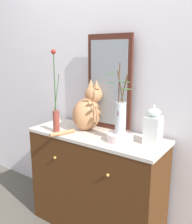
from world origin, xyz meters
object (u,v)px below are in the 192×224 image
object	(u,v)px
mirror_leaning	(109,83)
sideboard	(96,182)
vase_slim_green	(56,113)
jar_lidded_porcelain	(153,127)
cat_sitting	(88,110)
bowl_porcelain	(120,137)
vase_glass_clear	(120,115)

from	to	relation	value
mirror_leaning	sideboard	bearing A→B (deg)	-88.86
vase_slim_green	jar_lidded_porcelain	world-z (taller)	vase_slim_green
cat_sitting	jar_lidded_porcelain	size ratio (longest dim) A/B	1.66
sideboard	mirror_leaning	world-z (taller)	mirror_leaning
cat_sitting	bowl_porcelain	distance (m)	0.39
sideboard	vase_glass_clear	bearing A→B (deg)	-4.98
mirror_leaning	cat_sitting	xyz separation A→B (m)	(-0.12, -0.13, -0.22)
bowl_porcelain	cat_sitting	bearing A→B (deg)	167.28
cat_sitting	vase_slim_green	size ratio (longest dim) A/B	0.72
mirror_leaning	jar_lidded_porcelain	bearing A→B (deg)	-16.23
cat_sitting	bowl_porcelain	xyz separation A→B (m)	(0.35, -0.08, -0.14)
vase_slim_green	jar_lidded_porcelain	distance (m)	0.77
vase_glass_clear	bowl_porcelain	bearing A→B (deg)	34.15
mirror_leaning	jar_lidded_porcelain	distance (m)	0.54
mirror_leaning	vase_glass_clear	bearing A→B (deg)	-41.71
sideboard	cat_sitting	xyz separation A→B (m)	(-0.12, 0.06, 0.59)
mirror_leaning	bowl_porcelain	size ratio (longest dim) A/B	3.96
mirror_leaning	vase_slim_green	size ratio (longest dim) A/B	1.18
sideboard	vase_slim_green	xyz separation A→B (m)	(-0.29, -0.14, 0.58)
sideboard	bowl_porcelain	distance (m)	0.51
mirror_leaning	cat_sitting	size ratio (longest dim) A/B	1.65
vase_slim_green	vase_glass_clear	size ratio (longest dim) A/B	1.30
cat_sitting	vase_glass_clear	xyz separation A→B (m)	(0.35, -0.08, 0.03)
vase_slim_green	jar_lidded_porcelain	xyz separation A→B (m)	(0.74, 0.19, -0.03)
jar_lidded_porcelain	sideboard	bearing A→B (deg)	-172.97
sideboard	vase_slim_green	bearing A→B (deg)	-154.89
vase_slim_green	sideboard	bearing A→B (deg)	25.11
vase_glass_clear	vase_slim_green	bearing A→B (deg)	-167.24
cat_sitting	vase_slim_green	bearing A→B (deg)	-131.04
mirror_leaning	bowl_porcelain	distance (m)	0.47
mirror_leaning	cat_sitting	distance (m)	0.28
mirror_leaning	jar_lidded_porcelain	size ratio (longest dim) A/B	2.73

